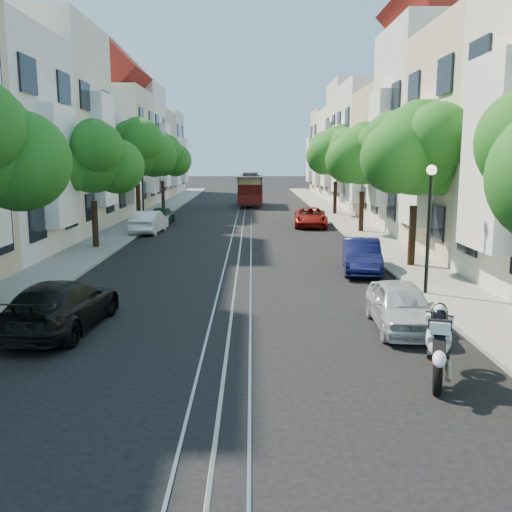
{
  "coord_description": "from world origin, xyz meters",
  "views": [
    {
      "loc": [
        0.59,
        -14.21,
        4.51
      ],
      "look_at": [
        0.74,
        5.18,
        1.15
      ],
      "focal_mm": 40.0,
      "sensor_mm": 36.0,
      "label": 1
    }
  ],
  "objects_px": {
    "lamp_west": "(143,184)",
    "parked_car_w_mid": "(149,222)",
    "parked_car_w_far": "(162,215)",
    "tree_w_b": "(93,160)",
    "parked_car_e_mid": "(362,256)",
    "cable_car": "(251,188)",
    "parked_car_w_near": "(61,305)",
    "lamp_east": "(430,210)",
    "parked_car_e_near": "(401,306)",
    "tree_e_d": "(337,153)",
    "tree_w_d": "(163,156)",
    "sportbike_rider": "(439,339)",
    "tree_w_c": "(137,149)",
    "tree_e_b": "(418,152)",
    "tree_e_c": "(364,156)",
    "parked_car_e_far": "(311,217)"
  },
  "relations": [
    {
      "from": "parked_car_w_near",
      "to": "tree_w_d",
      "type": "bearing_deg",
      "value": -80.58
    },
    {
      "from": "parked_car_e_near",
      "to": "parked_car_w_mid",
      "type": "height_order",
      "value": "parked_car_w_mid"
    },
    {
      "from": "parked_car_w_mid",
      "to": "cable_car",
      "type": "bearing_deg",
      "value": -102.87
    },
    {
      "from": "tree_e_b",
      "to": "parked_car_e_near",
      "type": "relative_size",
      "value": 1.82
    },
    {
      "from": "lamp_east",
      "to": "cable_car",
      "type": "bearing_deg",
      "value": 99.23
    },
    {
      "from": "tree_w_c",
      "to": "parked_car_e_mid",
      "type": "distance_m",
      "value": 21.25
    },
    {
      "from": "lamp_west",
      "to": "parked_car_w_mid",
      "type": "distance_m",
      "value": 3.01
    },
    {
      "from": "tree_e_c",
      "to": "parked_car_e_far",
      "type": "bearing_deg",
      "value": 131.3
    },
    {
      "from": "parked_car_w_near",
      "to": "parked_car_w_mid",
      "type": "distance_m",
      "value": 19.71
    },
    {
      "from": "sportbike_rider",
      "to": "parked_car_e_near",
      "type": "bearing_deg",
      "value": 104.18
    },
    {
      "from": "parked_car_w_far",
      "to": "tree_w_b",
      "type": "bearing_deg",
      "value": 82.01
    },
    {
      "from": "parked_car_e_near",
      "to": "lamp_east",
      "type": "bearing_deg",
      "value": 65.83
    },
    {
      "from": "tree_e_c",
      "to": "parked_car_e_far",
      "type": "distance_m",
      "value": 5.8
    },
    {
      "from": "parked_car_e_far",
      "to": "parked_car_w_near",
      "type": "bearing_deg",
      "value": -106.97
    },
    {
      "from": "tree_w_c",
      "to": "parked_car_e_mid",
      "type": "height_order",
      "value": "tree_w_c"
    },
    {
      "from": "tree_w_b",
      "to": "parked_car_e_far",
      "type": "distance_m",
      "value": 15.27
    },
    {
      "from": "parked_car_w_near",
      "to": "sportbike_rider",
      "type": "bearing_deg",
      "value": 163.24
    },
    {
      "from": "lamp_east",
      "to": "parked_car_w_far",
      "type": "xyz_separation_m",
      "value": [
        -11.9,
        21.03,
        -2.24
      ]
    },
    {
      "from": "lamp_east",
      "to": "parked_car_w_near",
      "type": "xyz_separation_m",
      "value": [
        -10.72,
        -3.64,
        -2.17
      ]
    },
    {
      "from": "parked_car_e_near",
      "to": "parked_car_e_mid",
      "type": "height_order",
      "value": "parked_car_e_mid"
    },
    {
      "from": "tree_w_c",
      "to": "tree_e_d",
      "type": "bearing_deg",
      "value": 22.62
    },
    {
      "from": "tree_e_d",
      "to": "parked_car_e_mid",
      "type": "height_order",
      "value": "tree_e_d"
    },
    {
      "from": "tree_w_c",
      "to": "tree_w_d",
      "type": "relative_size",
      "value": 1.09
    },
    {
      "from": "cable_car",
      "to": "parked_car_w_near",
      "type": "bearing_deg",
      "value": -95.57
    },
    {
      "from": "sportbike_rider",
      "to": "parked_car_w_mid",
      "type": "xyz_separation_m",
      "value": [
        -9.97,
        23.19,
        -0.19
      ]
    },
    {
      "from": "tree_w_d",
      "to": "lamp_east",
      "type": "bearing_deg",
      "value": -67.2
    },
    {
      "from": "parked_car_e_far",
      "to": "sportbike_rider",
      "type": "bearing_deg",
      "value": -85.88
    },
    {
      "from": "parked_car_w_near",
      "to": "cable_car",
      "type": "bearing_deg",
      "value": -92.08
    },
    {
      "from": "tree_e_d",
      "to": "parked_car_w_far",
      "type": "distance_m",
      "value": 14.8
    },
    {
      "from": "tree_e_b",
      "to": "tree_w_d",
      "type": "bearing_deg",
      "value": 118.07
    },
    {
      "from": "tree_e_b",
      "to": "sportbike_rider",
      "type": "relative_size",
      "value": 3.06
    },
    {
      "from": "cable_car",
      "to": "parked_car_w_mid",
      "type": "bearing_deg",
      "value": -105.69
    },
    {
      "from": "tree_w_c",
      "to": "sportbike_rider",
      "type": "bearing_deg",
      "value": -67.74
    },
    {
      "from": "tree_e_d",
      "to": "lamp_east",
      "type": "xyz_separation_m",
      "value": [
        -0.96,
        -26.98,
        -2.02
      ]
    },
    {
      "from": "lamp_west",
      "to": "parked_car_e_mid",
      "type": "relative_size",
      "value": 1.04
    },
    {
      "from": "sportbike_rider",
      "to": "cable_car",
      "type": "relative_size",
      "value": 0.29
    },
    {
      "from": "sportbike_rider",
      "to": "parked_car_e_far",
      "type": "distance_m",
      "value": 26.31
    },
    {
      "from": "parked_car_w_far",
      "to": "tree_w_c",
      "type": "bearing_deg",
      "value": 1.92
    },
    {
      "from": "tree_e_d",
      "to": "tree_w_d",
      "type": "relative_size",
      "value": 1.05
    },
    {
      "from": "cable_car",
      "to": "tree_w_b",
      "type": "bearing_deg",
      "value": -104.99
    },
    {
      "from": "tree_w_b",
      "to": "lamp_west",
      "type": "height_order",
      "value": "tree_w_b"
    },
    {
      "from": "parked_car_e_mid",
      "to": "tree_w_b",
      "type": "bearing_deg",
      "value": 160.95
    },
    {
      "from": "parked_car_w_near",
      "to": "parked_car_w_mid",
      "type": "xyz_separation_m",
      "value": [
        -1.18,
        19.67,
        0.01
      ]
    },
    {
      "from": "tree_e_d",
      "to": "tree_w_d",
      "type": "height_order",
      "value": "tree_e_d"
    },
    {
      "from": "sportbike_rider",
      "to": "lamp_east",
      "type": "bearing_deg",
      "value": 92.04
    },
    {
      "from": "lamp_east",
      "to": "parked_car_w_far",
      "type": "bearing_deg",
      "value": 119.51
    },
    {
      "from": "tree_e_b",
      "to": "tree_e_c",
      "type": "height_order",
      "value": "tree_e_b"
    },
    {
      "from": "sportbike_rider",
      "to": "tree_w_b",
      "type": "bearing_deg",
      "value": 140.98
    },
    {
      "from": "cable_car",
      "to": "parked_car_e_near",
      "type": "xyz_separation_m",
      "value": [
        4.06,
        -39.22,
        -1.07
      ]
    },
    {
      "from": "tree_e_c",
      "to": "tree_w_b",
      "type": "bearing_deg",
      "value": -157.38
    }
  ]
}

